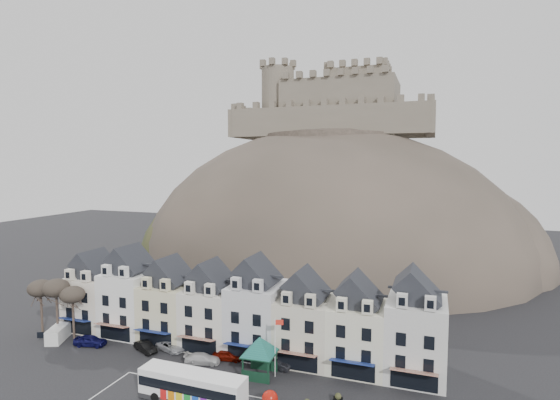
# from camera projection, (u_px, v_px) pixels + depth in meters

# --- Properties ---
(townhouse_terrace) EXTENTS (54.40, 9.35, 11.80)m
(townhouse_terrace) POSITION_uv_depth(u_px,v_px,m) (236.00, 310.00, 59.79)
(townhouse_terrace) COLOR #EFE4CF
(townhouse_terrace) RESTS_ON ground
(castle_hill) EXTENTS (100.00, 76.00, 68.00)m
(castle_hill) POSITION_uv_depth(u_px,v_px,m) (331.00, 264.00, 109.60)
(castle_hill) COLOR #39332C
(castle_hill) RESTS_ON ground
(castle) EXTENTS (50.20, 22.20, 22.00)m
(castle) POSITION_uv_depth(u_px,v_px,m) (336.00, 106.00, 112.97)
(castle) COLOR #695F50
(castle) RESTS_ON ground
(tree_left_far) EXTENTS (3.61, 3.61, 8.24)m
(tree_left_far) POSITION_uv_depth(u_px,v_px,m) (41.00, 289.00, 64.27)
(tree_left_far) COLOR #362922
(tree_left_far) RESTS_ON ground
(tree_left_mid) EXTENTS (3.78, 3.78, 8.64)m
(tree_left_mid) POSITION_uv_depth(u_px,v_px,m) (56.00, 288.00, 63.23)
(tree_left_mid) COLOR #362922
(tree_left_mid) RESTS_ON ground
(tree_left_near) EXTENTS (3.43, 3.43, 7.84)m
(tree_left_near) POSITION_uv_depth(u_px,v_px,m) (72.00, 295.00, 62.29)
(tree_left_near) COLOR #362922
(tree_left_near) RESTS_ON ground
(bus) EXTENTS (11.93, 2.98, 3.36)m
(bus) POSITION_uv_depth(u_px,v_px,m) (192.00, 386.00, 46.24)
(bus) COLOR #262628
(bus) RESTS_ON ground
(bus_shelter) EXTENTS (7.59, 7.59, 4.83)m
(bus_shelter) POSITION_uv_depth(u_px,v_px,m) (260.00, 346.00, 51.80)
(bus_shelter) COLOR #10301F
(bus_shelter) RESTS_ON ground
(red_buoy) EXTENTS (1.66, 1.66, 2.06)m
(red_buoy) POSITION_uv_depth(u_px,v_px,m) (270.00, 400.00, 44.90)
(red_buoy) COLOR black
(red_buoy) RESTS_ON ground
(flagpole) EXTENTS (1.00, 0.36, 7.19)m
(flagpole) POSITION_uv_depth(u_px,v_px,m) (276.00, 343.00, 51.64)
(flagpole) COLOR silver
(flagpole) RESTS_ON ground
(white_van) EXTENTS (3.47, 4.76, 1.99)m
(white_van) POSITION_uv_depth(u_px,v_px,m) (58.00, 334.00, 62.47)
(white_van) COLOR silver
(white_van) RESTS_ON ground
(planter_east) EXTENTS (1.09, 0.71, 1.01)m
(planter_east) POSITION_uv_depth(u_px,v_px,m) (338.00, 398.00, 46.38)
(planter_east) COLOR black
(planter_east) RESTS_ON ground
(car_navy) EXTENTS (4.74, 2.71, 1.52)m
(car_navy) POSITION_uv_depth(u_px,v_px,m) (90.00, 341.00, 60.66)
(car_navy) COLOR #0D0C40
(car_navy) RESTS_ON ground
(car_black) EXTENTS (4.27, 2.97, 1.33)m
(car_black) POSITION_uv_depth(u_px,v_px,m) (145.00, 347.00, 58.79)
(car_black) COLOR black
(car_black) RESTS_ON ground
(car_silver) EXTENTS (4.73, 3.21, 1.22)m
(car_silver) POSITION_uv_depth(u_px,v_px,m) (171.00, 346.00, 59.12)
(car_silver) COLOR #AEB0B6
(car_silver) RESTS_ON ground
(car_white) EXTENTS (4.85, 3.09, 1.31)m
(car_white) POSITION_uv_depth(u_px,v_px,m) (202.00, 359.00, 55.28)
(car_white) COLOR silver
(car_white) RESTS_ON ground
(car_maroon) EXTENTS (4.09, 2.28, 1.31)m
(car_maroon) POSITION_uv_depth(u_px,v_px,m) (228.00, 355.00, 56.25)
(car_maroon) COLOR #640E05
(car_maroon) RESTS_ON ground
(car_charcoal) EXTENTS (4.23, 1.95, 1.34)m
(car_charcoal) POSITION_uv_depth(u_px,v_px,m) (275.00, 363.00, 54.06)
(car_charcoal) COLOR black
(car_charcoal) RESTS_ON ground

